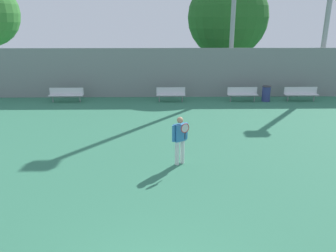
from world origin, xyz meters
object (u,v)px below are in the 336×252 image
Objects in this scene: tennis_player at (180,138)px; tree_green_broad at (228,17)px; trash_bin at (266,94)px; bench_adjacent_court at (171,93)px; light_pole_near_left at (327,18)px; bench_by_gate at (66,93)px; bench_courtside_far at (243,93)px; bench_courtside_near at (301,93)px.

tree_green_broad is at bearing 42.58° from tennis_player.
trash_bin is 8.28m from tree_green_broad.
light_pole_near_left is (9.86, 2.37, 4.23)m from bench_adjacent_court.
bench_adjacent_court is at bearing -0.01° from bench_by_gate.
trash_bin is (5.60, 8.94, -0.47)m from tennis_player.
tennis_player reaches higher than bench_by_gate.
bench_adjacent_court and bench_by_gate have the same top height.
bench_courtside_far is at bearing 32.97° from tennis_player.
trash_bin is 0.12× the size of tree_green_broad.
tennis_player is at bearing -55.16° from bench_by_gate.
tennis_player is 11.81m from bench_courtside_near.
tree_green_broad is (10.62, 6.90, 4.33)m from bench_by_gate.
tennis_player is 10.92m from bench_by_gate.
bench_courtside_near is 7.76m from bench_adjacent_court.
light_pole_near_left is 1.07× the size of tree_green_broad.
light_pole_near_left is 6.44m from trash_bin.
tennis_player is 0.82× the size of bench_by_gate.
tennis_player is at bearing -130.62° from bench_courtside_near.
trash_bin is at bearing -150.33° from light_pole_near_left.
light_pole_near_left reaches higher than tennis_player.
trash_bin is at bearing -0.15° from bench_adjacent_court.
bench_courtside_far is 1.41m from trash_bin.
bench_courtside_near is 5.29m from light_pole_near_left.
tree_green_broad reaches higher than bench_adjacent_court.
light_pole_near_left is at bearing 29.67° from trash_bin.
tree_green_broad is (-3.30, 6.90, 4.33)m from bench_courtside_near.
trash_bin is at bearing -0.60° from bench_courtside_far.
tree_green_broad is (-1.22, 6.92, 4.38)m from trash_bin.
light_pole_near_left reaches higher than bench_courtside_far.
trash_bin is (-2.08, -0.02, -0.05)m from bench_courtside_near.
bench_courtside_near is 0.99× the size of bench_by_gate.
trash_bin reaches higher than bench_courtside_near.
bench_courtside_near is at bearing -131.57° from light_pole_near_left.
bench_by_gate is at bearing 180.00° from bench_courtside_near.
tennis_player reaches higher than trash_bin.
bench_adjacent_court is at bearing 58.51° from tennis_player.
bench_courtside_far is 0.21× the size of light_pole_near_left.
trash_bin is (5.67, -0.01, -0.05)m from bench_adjacent_court.
light_pole_near_left is at bearing 48.43° from bench_courtside_near.
tree_green_broad is (4.38, 15.86, 3.91)m from tennis_player.
bench_courtside_far is (-3.49, -0.00, -0.00)m from bench_courtside_near.
light_pole_near_left reaches higher than tree_green_broad.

